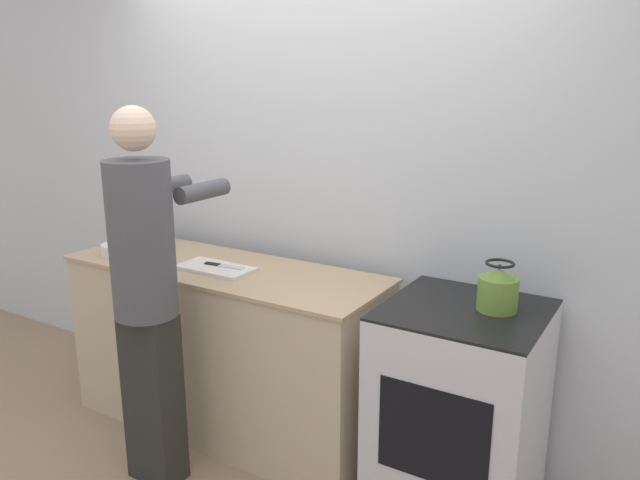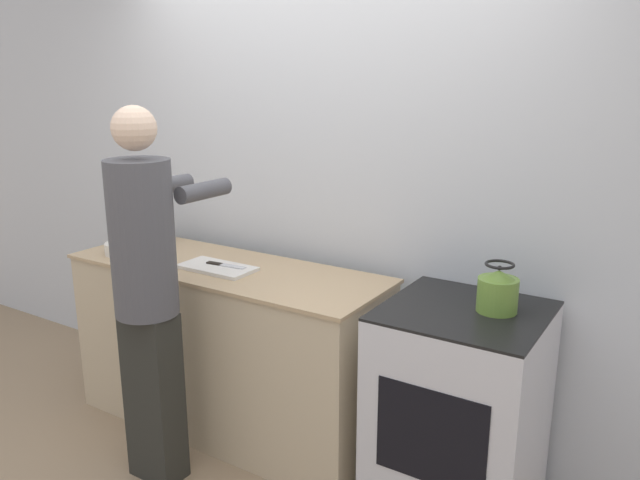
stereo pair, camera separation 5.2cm
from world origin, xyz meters
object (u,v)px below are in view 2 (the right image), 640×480
Objects in this scene: oven at (459,410)px; knife at (225,265)px; bowl_prep at (121,248)px; canister_jar at (154,228)px; person at (148,284)px; kettle at (498,291)px; cutting_board at (217,268)px.

oven is 4.06× the size of knife.
bowl_prep is 0.26m from canister_jar.
knife is at bearing 8.24° from bowl_prep.
bowl_prep is at bearing -175.07° from oven.
person is at bearing -156.61° from oven.
kettle is (1.39, 0.60, 0.05)m from person.
knife is at bearing 86.18° from person.
oven is 1.97m from bowl_prep.
oven is at bearing -156.30° from kettle.
knife is (0.03, 0.48, -0.03)m from person.
kettle is at bearing 23.41° from person.
knife is at bearing -175.00° from kettle.
kettle is (0.12, 0.05, 0.55)m from oven.
bowl_prep is at bearing -87.68° from canister_jar.
oven is at bearing 4.19° from cutting_board.
canister_jar is (-2.03, 0.04, -0.01)m from kettle.
person is 7.65× the size of knife.
bowl_prep is at bearing -173.61° from cutting_board.
kettle is 2.03m from canister_jar.
bowl_prep reaches higher than oven.
cutting_board is at bearing 89.56° from person.
knife is 1.37m from kettle.
person is 9.19× the size of canister_jar.
cutting_board is 1.90× the size of kettle.
person is (-1.28, -0.55, 0.50)m from oven.
cutting_board is 1.40m from kettle.
person is at bearing -99.26° from knife.
kettle reaches higher than cutting_board.
canister_jar is at bearing 92.32° from bowl_prep.
knife is (0.03, 0.03, 0.01)m from cutting_board.
bowl_prep is 0.91× the size of canister_jar.
person is 1.52m from kettle.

